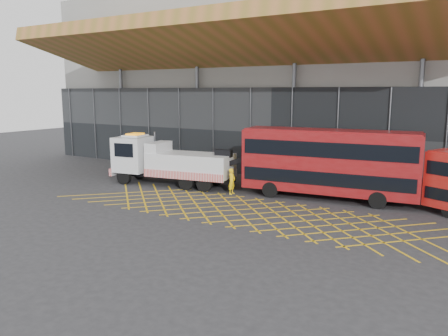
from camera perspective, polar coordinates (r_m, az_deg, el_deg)
The scene contains 6 objects.
ground_plane at distance 31.22m, azimuth -6.17°, elevation -4.26°, with size 120.00×120.00×0.00m, color #29292C.
road_markings at distance 28.30m, azimuth 2.98°, elevation -5.70°, with size 27.96×7.16×0.01m.
construction_building at distance 45.58m, azimuth 9.97°, elevation 11.49°, with size 55.00×23.97×18.00m.
recovery_truck at distance 36.21m, azimuth -7.33°, elevation 0.86°, with size 12.26×4.40×4.25m.
bus_towed at distance 31.85m, azimuth 13.50°, elevation 0.89°, with size 12.49×4.09×4.99m.
worker at distance 32.82m, azimuth 1.03°, elevation -1.75°, with size 0.72×0.47×1.96m, color yellow.
Camera 1 is at (18.29, -24.12, 7.63)m, focal length 35.00 mm.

